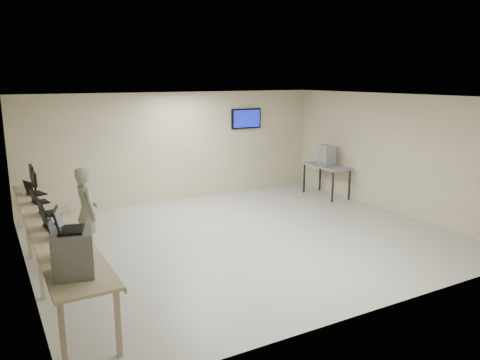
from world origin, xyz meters
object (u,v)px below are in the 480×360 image
workbench (52,225)px  side_table (327,168)px  equipment_box (73,252)px  soldier (87,212)px

workbench → side_table: size_ratio=4.24×
equipment_box → side_table: 8.40m
equipment_box → soldier: bearing=87.9°
workbench → soldier: size_ratio=3.68×
workbench → side_table: bearing=14.6°
workbench → soldier: bearing=39.6°
equipment_box → soldier: (0.71, 2.89, -0.35)m
side_table → workbench: bearing=-165.4°
equipment_box → side_table: equipment_box is taller
workbench → equipment_box: size_ratio=11.22×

